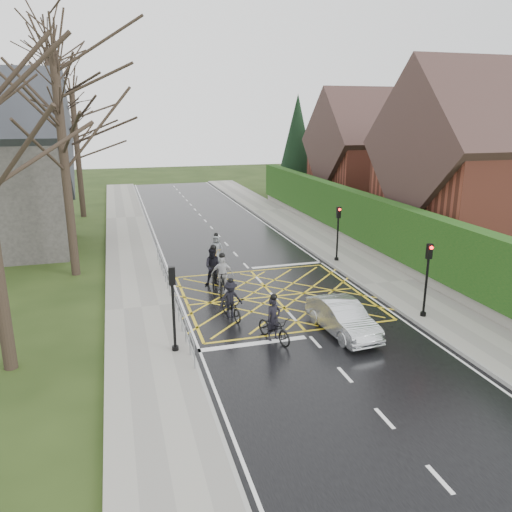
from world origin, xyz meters
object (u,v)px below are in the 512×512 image
car (343,318)px  cyclist_lead (217,253)px  cyclist_rear (274,326)px  cyclist_back (214,270)px  cyclist_front (223,278)px  cyclist_mid (231,303)px

car → cyclist_lead: bearing=100.3°
cyclist_rear → cyclist_back: (-0.93, 6.64, 0.20)m
cyclist_back → cyclist_lead: 3.86m
cyclist_rear → car: size_ratio=0.52×
cyclist_front → car: size_ratio=0.52×
cyclist_mid → cyclist_lead: 7.89m
cyclist_rear → car: cyclist_rear is taller
cyclist_front → car: (3.47, -5.66, -0.08)m
cyclist_mid → cyclist_front: 3.03m
cyclist_back → cyclist_lead: bearing=91.7°
cyclist_mid → car: cyclist_mid is taller
cyclist_front → car: cyclist_front is taller
cyclist_rear → car: (2.74, -0.09, 0.04)m
cyclist_rear → cyclist_front: size_ratio=0.99×
cyclist_rear → car: bearing=-21.4°
cyclist_lead → cyclist_front: bearing=-76.4°
cyclist_back → cyclist_mid: (-0.11, -4.08, -0.16)m
cyclist_rear → cyclist_front: 5.62m
car → cyclist_back: bearing=114.1°
cyclist_back → cyclist_mid: 4.09m
cyclist_front → car: 6.64m
cyclist_mid → cyclist_lead: bearing=70.9°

